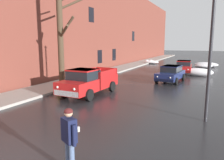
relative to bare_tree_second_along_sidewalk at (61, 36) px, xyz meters
name	(u,v)px	position (x,y,z in m)	size (l,w,h in m)	color
left_sidewalk_slab	(105,72)	(-1.21, 9.26, -3.81)	(2.81, 80.00, 0.16)	gray
brick_townhouse_facade	(90,20)	(-3.11, 9.27, 2.03)	(0.63, 80.00, 11.83)	brown
snow_bank_near_corner_left	(151,62)	(0.42, 22.80, -3.59)	(2.49, 1.07, 0.66)	white
snow_bank_along_left_kerb	(198,72)	(8.49, 11.46, -3.48)	(2.91, 1.04, 0.83)	white
snow_bank_mid_block_left	(69,85)	(0.26, 0.33, -3.61)	(2.21, 1.33, 0.65)	white
snow_bank_near_corner_right	(203,66)	(8.68, 19.69, -3.62)	(2.24, 1.15, 0.54)	white
snow_bank_far_right_pile	(207,65)	(9.04, 21.02, -3.54)	(3.20, 1.12, 0.71)	white
bare_tree_second_along_sidewalk	(61,36)	(0.00, 0.00, 0.00)	(1.93, 2.46, 7.40)	#423323
pickup_truck_red_approaching_near_lane	(88,81)	(2.46, -0.51, -3.00)	(2.26, 5.04, 1.76)	red
sedan_darkblue_parked_kerbside_close	(171,73)	(6.54, 6.79, -3.13)	(2.14, 4.20, 1.42)	navy
sedan_red_parked_kerbside_mid	(184,67)	(6.86, 13.06, -3.13)	(2.10, 4.28, 1.42)	red
pedestrian_with_coffee	(69,135)	(6.62, -8.37, -2.85)	(0.61, 0.42, 1.76)	slate
fire_hydrant	(59,88)	(0.40, -1.04, -3.53)	(0.42, 0.22, 0.71)	gold
street_lamp_post	(211,42)	(9.75, -2.70, -0.43)	(0.44, 0.24, 6.20)	#28282D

